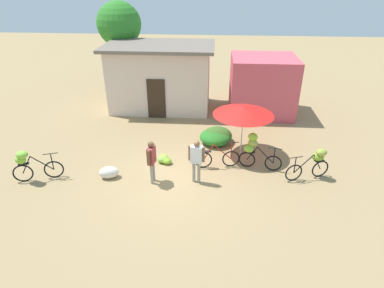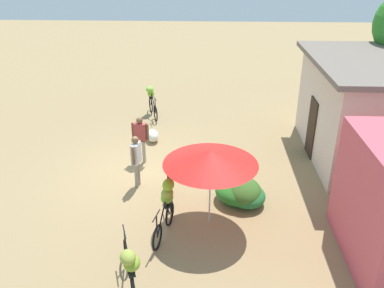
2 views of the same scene
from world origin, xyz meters
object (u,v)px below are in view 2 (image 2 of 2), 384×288
Objects in this scene: building_low at (360,109)px; banana_pile_on_ground at (181,161)px; bicycle_by_shop at (130,264)px; produce_sack at (153,136)px; bicycle_near_pile at (170,189)px; person_vendor at (140,135)px; bicycle_center_loaded at (166,203)px; bicycle_leftmost at (152,99)px; person_bystander at (136,156)px; market_umbrella at (211,158)px.

building_low reaches higher than banana_pile_on_ground.
bicycle_by_shop is 7.33m from produce_sack.
bicycle_near_pile is 1.06× the size of person_vendor.
bicycle_center_loaded reaches higher than banana_pile_on_ground.
bicycle_leftmost reaches higher than banana_pile_on_ground.
person_vendor is 0.98× the size of person_bystander.
building_low reaches higher than produce_sack.
market_umbrella reaches higher than person_bystander.
market_umbrella is 1.39× the size of bicycle_near_pile.
market_umbrella is at bearing 23.86° from produce_sack.
bicycle_leftmost is at bearing -169.66° from bicycle_center_loaded.
bicycle_leftmost is 1.01× the size of person_vendor.
person_vendor is at bearing -173.19° from bicycle_by_shop.
person_bystander reaches higher than bicycle_leftmost.
building_low is 6.91m from bicycle_near_pile.
produce_sack is at bearing -156.14° from market_umbrella.
person_bystander is (1.32, -1.23, 0.86)m from banana_pile_on_ground.
bicycle_near_pile is (6.55, 1.39, -0.35)m from bicycle_leftmost.
building_low is at bearing 108.22° from person_bystander.
bicycle_by_shop is (2.07, -0.54, -0.11)m from bicycle_center_loaded.
bicycle_near_pile is 1.04× the size of bicycle_by_shop.
market_umbrella reaches higher than bicycle_by_shop.
banana_pile_on_ground is (-3.40, 0.13, -0.67)m from bicycle_center_loaded.
person_vendor is at bearing -5.36° from produce_sack.
person_vendor is at bearing 3.00° from bicycle_leftmost.
bicycle_center_loaded reaches higher than produce_sack.
person_bystander is (-2.07, -1.09, 0.19)m from bicycle_center_loaded.
banana_pile_on_ground is at bearing 174.78° from bicycle_near_pile.
bicycle_near_pile is 3.46m from bicycle_by_shop.
bicycle_by_shop reaches higher than produce_sack.
produce_sack is at bearing -168.51° from bicycle_center_loaded.
banana_pile_on_ground is at bearing 33.19° from produce_sack.
bicycle_leftmost is 4.79m from banana_pile_on_ground.
banana_pile_on_ground is 0.41× the size of person_bystander.
bicycle_center_loaded reaches higher than bicycle_by_shop.
building_low is 7.49m from bicycle_center_loaded.
building_low is at bearing 64.90° from bicycle_leftmost.
produce_sack is (-4.83, -2.14, -1.67)m from market_umbrella.
building_low reaches higher than person_bystander.
bicycle_by_shop is 1.02× the size of person_vendor.
bicycle_near_pile is 1.42m from person_bystander.
building_low is 3.40× the size of bicycle_by_shop.
person_vendor reaches higher than bicycle_by_shop.
person_vendor is at bearing -144.47° from market_umbrella.
bicycle_near_pile is 4.02m from produce_sack.
bicycle_near_pile is (3.06, -6.05, -1.33)m from building_low.
person_vendor is (-2.26, -1.16, 0.61)m from bicycle_near_pile.
bicycle_by_shop is 4.19m from person_bystander.
person_bystander reaches higher than produce_sack.
person_bystander is at bearing 3.41° from bicycle_leftmost.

